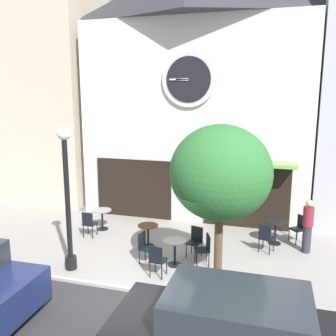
# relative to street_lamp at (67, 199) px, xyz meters

# --- Properties ---
(ground_plane) EXTENTS (27.39, 11.79, 0.13)m
(ground_plane) POSITION_rel_street_lamp_xyz_m (2.52, -1.15, -2.04)
(ground_plane) COLOR gray
(clock_building) EXTENTS (8.70, 3.22, 9.71)m
(clock_building) POSITION_rel_street_lamp_xyz_m (2.23, 5.74, 3.01)
(clock_building) COLOR silver
(clock_building) RESTS_ON ground_plane
(neighbor_building_left) EXTENTS (6.98, 3.71, 13.05)m
(neighbor_building_left) POSITION_rel_street_lamp_xyz_m (-5.98, 6.59, 4.51)
(neighbor_building_left) COLOR beige
(neighbor_building_left) RESTS_ON ground_plane
(street_lamp) EXTENTS (0.36, 0.36, 3.96)m
(street_lamp) POSITION_rel_street_lamp_xyz_m (0.00, 0.00, 0.00)
(street_lamp) COLOR black
(street_lamp) RESTS_ON ground_plane
(street_tree) EXTENTS (2.38, 2.14, 4.13)m
(street_tree) POSITION_rel_street_lamp_xyz_m (4.10, -0.08, 0.97)
(street_tree) COLOR brown
(street_tree) RESTS_ON ground_plane
(cafe_table_near_door) EXTENTS (0.67, 0.67, 0.73)m
(cafe_table_near_door) POSITION_rel_street_lamp_xyz_m (-0.52, 3.03, -1.51)
(cafe_table_near_door) COLOR black
(cafe_table_near_door) RESTS_ON ground_plane
(cafe_table_center_right) EXTENTS (0.64, 0.64, 0.72)m
(cafe_table_center_right) POSITION_rel_street_lamp_xyz_m (1.57, 2.04, -1.53)
(cafe_table_center_right) COLOR black
(cafe_table_center_right) RESTS_ON ground_plane
(cafe_table_rightmost) EXTENTS (0.65, 0.65, 0.75)m
(cafe_table_rightmost) POSITION_rel_street_lamp_xyz_m (2.73, 1.01, -1.50)
(cafe_table_rightmost) COLOR black
(cafe_table_rightmost) RESTS_ON ground_plane
(cafe_table_center) EXTENTS (0.70, 0.70, 0.77)m
(cafe_table_center) POSITION_rel_street_lamp_xyz_m (5.45, 3.41, -1.48)
(cafe_table_center) COLOR black
(cafe_table_center) RESTS_ON ground_plane
(cafe_chair_corner) EXTENTS (0.49, 0.49, 0.90)m
(cafe_chair_corner) POSITION_rel_street_lamp_xyz_m (3.16, 1.77, -1.49)
(cafe_chair_corner) COLOR black
(cafe_chair_corner) RESTS_ON ground_plane
(cafe_chair_under_awning) EXTENTS (0.46, 0.46, 0.90)m
(cafe_chair_under_awning) POSITION_rel_street_lamp_xyz_m (1.85, 0.94, -1.49)
(cafe_chair_under_awning) COLOR black
(cafe_chair_under_awning) RESTS_ON ground_plane
(cafe_chair_near_lamp) EXTENTS (0.52, 0.52, 0.90)m
(cafe_chair_near_lamp) POSITION_rel_street_lamp_xyz_m (3.53, 1.28, -1.49)
(cafe_chair_near_lamp) COLOR black
(cafe_chair_near_lamp) RESTS_ON ground_plane
(cafe_chair_mid_row) EXTENTS (0.41, 0.41, 0.90)m
(cafe_chair_mid_row) POSITION_rel_street_lamp_xyz_m (-0.62, 2.23, -1.49)
(cafe_chair_mid_row) COLOR black
(cafe_chair_mid_row) RESTS_ON ground_plane
(cafe_chair_curbside) EXTENTS (0.56, 0.56, 0.90)m
(cafe_chair_curbside) POSITION_rel_street_lamp_xyz_m (6.20, 3.78, -1.49)
(cafe_chair_curbside) COLOR black
(cafe_chair_curbside) RESTS_ON ground_plane
(cafe_chair_left_end) EXTENTS (0.51, 0.51, 0.90)m
(cafe_chair_left_end) POSITION_rel_street_lamp_xyz_m (5.17, 2.60, -1.49)
(cafe_chair_left_end) COLOR black
(cafe_chair_left_end) RESTS_ON ground_plane
(cafe_chair_facing_wall) EXTENTS (0.44, 0.44, 0.90)m
(cafe_chair_facing_wall) POSITION_rel_street_lamp_xyz_m (2.46, 0.20, -1.49)
(cafe_chair_facing_wall) COLOR black
(cafe_chair_facing_wall) RESTS_ON ground_plane
(pedestrian_maroon) EXTENTS (0.45, 0.45, 1.67)m
(pedestrian_maroon) POSITION_rel_street_lamp_xyz_m (6.38, 3.00, -1.15)
(pedestrian_maroon) COLOR #2D2D38
(pedestrian_maroon) RESTS_ON ground_plane
(parked_car_black) EXTENTS (4.30, 2.03, 1.55)m
(parked_car_black) POSITION_rel_street_lamp_xyz_m (4.81, -2.75, -1.25)
(parked_car_black) COLOR black
(parked_car_black) RESTS_ON ground_plane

